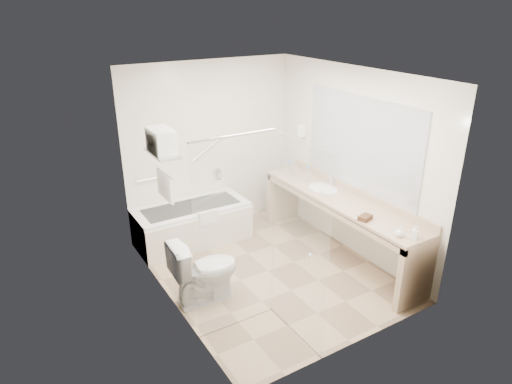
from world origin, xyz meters
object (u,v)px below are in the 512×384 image
bathtub (192,224)px  toilet (205,271)px  amenity_basket (365,218)px  vanity_counter (340,213)px  water_bottle_left (307,174)px

bathtub → toilet: bearing=-108.2°
toilet → amenity_basket: size_ratio=4.72×
amenity_basket → vanity_counter: bearing=74.3°
bathtub → toilet: 1.45m
amenity_basket → water_bottle_left: bearing=82.2°
toilet → water_bottle_left: (1.98, 0.72, 0.56)m
toilet → amenity_basket: 1.97m
toilet → water_bottle_left: bearing=-67.2°
vanity_counter → water_bottle_left: (0.01, 0.74, 0.31)m
bathtub → amenity_basket: bearing=-56.4°
vanity_counter → toilet: size_ratio=3.43×
toilet → amenity_basket: amenity_basket is taller
toilet → amenity_basket: (1.80, -0.66, 0.49)m
toilet → amenity_basket: bearing=-107.2°
water_bottle_left → amenity_basket: bearing=-97.8°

